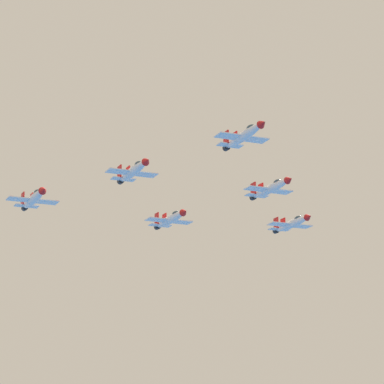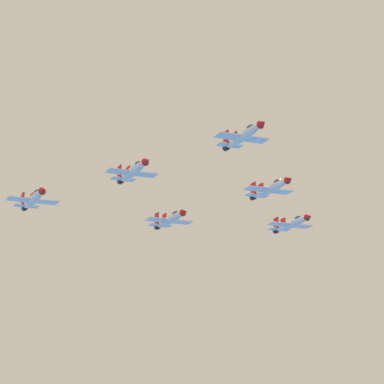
# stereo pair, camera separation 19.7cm
# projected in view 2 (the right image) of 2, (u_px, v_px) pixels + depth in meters

# --- Properties ---
(jet_lead) EXTENTS (10.19, 15.97, 3.40)m
(jet_lead) POSITION_uv_depth(u_px,v_px,m) (243.00, 136.00, 160.54)
(jet_lead) COLOR white
(jet_left_wingman) EXTENTS (10.31, 16.08, 3.44)m
(jet_left_wingman) POSITION_uv_depth(u_px,v_px,m) (270.00, 188.00, 180.41)
(jet_left_wingman) COLOR white
(jet_right_wingman) EXTENTS (10.16, 15.91, 3.39)m
(jet_right_wingman) POSITION_uv_depth(u_px,v_px,m) (133.00, 171.00, 169.19)
(jet_right_wingman) COLOR white
(jet_left_outer) EXTENTS (10.49, 16.47, 3.50)m
(jet_left_outer) POSITION_uv_depth(u_px,v_px,m) (292.00, 224.00, 200.69)
(jet_left_outer) COLOR white
(jet_right_outer) EXTENTS (10.61, 16.58, 3.54)m
(jet_right_outer) POSITION_uv_depth(u_px,v_px,m) (34.00, 199.00, 178.05)
(jet_right_outer) COLOR white
(jet_slot_rear) EXTENTS (10.37, 16.20, 3.46)m
(jet_slot_rear) POSITION_uv_depth(u_px,v_px,m) (170.00, 219.00, 188.96)
(jet_slot_rear) COLOR white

